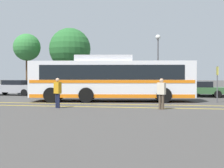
# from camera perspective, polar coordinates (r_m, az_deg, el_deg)

# --- Properties ---
(ground_plane) EXTENTS (220.00, 220.00, 0.00)m
(ground_plane) POSITION_cam_1_polar(r_m,az_deg,el_deg) (21.96, -0.78, -3.12)
(ground_plane) COLOR #423F3D
(lane_strip_0) EXTENTS (31.08, 0.20, 0.01)m
(lane_strip_0) POSITION_cam_1_polar(r_m,az_deg,el_deg) (19.49, -1.11, -3.69)
(lane_strip_0) COLOR gold
(lane_strip_0) RESTS_ON ground_plane
(lane_strip_1) EXTENTS (31.08, 0.20, 0.01)m
(lane_strip_1) POSITION_cam_1_polar(r_m,az_deg,el_deg) (17.74, -2.22, -4.21)
(lane_strip_1) COLOR gold
(lane_strip_1) RESTS_ON ground_plane
(curb_strip) EXTENTS (39.08, 0.36, 0.15)m
(curb_strip) POSITION_cam_1_polar(r_m,az_deg,el_deg) (28.43, 2.38, -1.93)
(curb_strip) COLOR #99999E
(curb_strip) RESTS_ON ground_plane
(transit_bus) EXTENTS (11.59, 3.98, 3.17)m
(transit_bus) POSITION_cam_1_polar(r_m,az_deg,el_deg) (21.58, -0.05, 1.03)
(transit_bus) COLOR white
(transit_bus) RESTS_ON ground_plane
(parked_car_0) EXTENTS (4.71, 1.97, 1.38)m
(parked_car_0) POSITION_cam_1_polar(r_m,az_deg,el_deg) (29.87, -17.41, -0.60)
(parked_car_0) COLOR #9E9EA3
(parked_car_0) RESTS_ON ground_plane
(parked_car_1) EXTENTS (4.37, 2.07, 1.57)m
(parked_car_1) POSITION_cam_1_polar(r_m,az_deg,el_deg) (27.97, -7.89, -0.56)
(parked_car_1) COLOR #9E9EA3
(parked_car_1) RESTS_ON ground_plane
(parked_car_2) EXTENTS (4.75, 2.08, 1.48)m
(parked_car_2) POSITION_cam_1_polar(r_m,az_deg,el_deg) (26.83, 3.40, -0.71)
(parked_car_2) COLOR navy
(parked_car_2) RESTS_ON ground_plane
(parked_car_3) EXTENTS (4.70, 2.18, 1.31)m
(parked_car_3) POSITION_cam_1_polar(r_m,az_deg,el_deg) (27.14, 15.62, -0.87)
(parked_car_3) COLOR #335B33
(parked_car_3) RESTS_ON ground_plane
(pedestrian_0) EXTENTS (0.47, 0.41, 1.65)m
(pedestrian_0) POSITION_cam_1_polar(r_m,az_deg,el_deg) (17.35, -9.91, -1.27)
(pedestrian_0) COLOR #191E38
(pedestrian_0) RESTS_ON ground_plane
(pedestrian_2) EXTENTS (0.47, 0.38, 1.62)m
(pedestrian_2) POSITION_cam_1_polar(r_m,az_deg,el_deg) (16.56, 9.03, -1.45)
(pedestrian_2) COLOR brown
(pedestrian_2) RESTS_ON ground_plane
(bus_stop_sign) EXTENTS (0.09, 0.40, 2.43)m
(bus_stop_sign) POSITION_cam_1_polar(r_m,az_deg,el_deg) (21.87, 18.69, 0.80)
(bus_stop_sign) COLOR #59595E
(bus_stop_sign) RESTS_ON ground_plane
(street_lamp) EXTENTS (0.45, 0.45, 5.54)m
(street_lamp) POSITION_cam_1_polar(r_m,az_deg,el_deg) (28.93, 8.40, 5.63)
(street_lamp) COLOR #59595E
(street_lamp) RESTS_ON ground_plane
(tree_0) EXTENTS (2.83, 2.83, 6.18)m
(tree_0) POSITION_cam_1_polar(r_m,az_deg,el_deg) (33.92, -15.29, 6.44)
(tree_0) COLOR #513823
(tree_0) RESTS_ON ground_plane
(tree_1) EXTENTS (4.33, 4.33, 6.79)m
(tree_1) POSITION_cam_1_polar(r_m,az_deg,el_deg) (33.15, -7.71, 6.39)
(tree_1) COLOR #513823
(tree_1) RESTS_ON ground_plane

